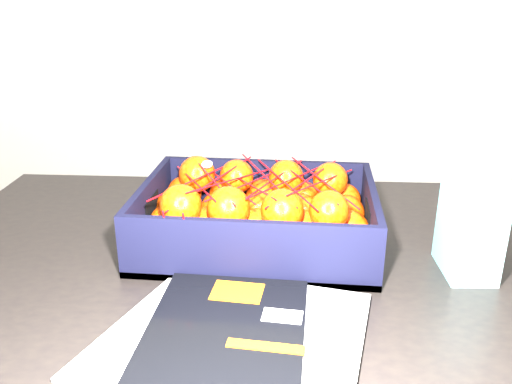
# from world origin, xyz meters

# --- Properties ---
(table) EXTENTS (1.23, 0.85, 0.75)m
(table) POSITION_xyz_m (0.13, 0.35, 0.65)
(table) COLOR black
(table) RESTS_ON ground
(magazine_stack) EXTENTS (0.40, 0.33, 0.02)m
(magazine_stack) POSITION_xyz_m (0.13, 0.11, 0.76)
(magazine_stack) COLOR silver
(magazine_stack) RESTS_ON table
(produce_crate) EXTENTS (0.42, 0.31, 0.11)m
(produce_crate) POSITION_xyz_m (0.14, 0.41, 0.78)
(produce_crate) COLOR brown
(produce_crate) RESTS_ON table
(clementine_heap) EXTENTS (0.40, 0.29, 0.12)m
(clementine_heap) POSITION_xyz_m (0.14, 0.41, 0.81)
(clementine_heap) COLOR red
(clementine_heap) RESTS_ON produce_crate
(mesh_net) EXTENTS (0.34, 0.28, 0.10)m
(mesh_net) POSITION_xyz_m (0.13, 0.40, 0.87)
(mesh_net) COLOR red
(mesh_net) RESTS_ON clementine_heap
(retail_carton) EXTENTS (0.08, 0.12, 0.17)m
(retail_carton) POSITION_xyz_m (0.49, 0.34, 0.83)
(retail_carton) COLOR white
(retail_carton) RESTS_ON table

